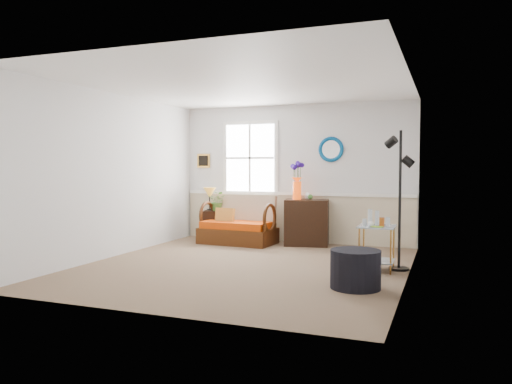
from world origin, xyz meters
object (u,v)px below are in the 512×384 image
(cabinet, at_px, (307,222))
(side_table, at_px, (377,248))
(loveseat, at_px, (238,220))
(ottoman, at_px, (356,269))
(lamp_stand, at_px, (211,225))
(floor_lamp, at_px, (400,200))

(cabinet, xyz_separation_m, side_table, (1.48, -1.80, -0.11))
(loveseat, distance_m, side_table, 3.14)
(cabinet, distance_m, side_table, 2.34)
(side_table, distance_m, ottoman, 1.11)
(lamp_stand, distance_m, cabinet, 1.92)
(cabinet, bearing_deg, floor_lamp, -53.27)
(loveseat, xyz_separation_m, cabinet, (1.25, 0.26, -0.03))
(lamp_stand, xyz_separation_m, side_table, (3.40, -1.77, 0.03))
(loveseat, bearing_deg, ottoman, -41.21)
(loveseat, distance_m, lamp_stand, 0.72)
(lamp_stand, xyz_separation_m, cabinet, (1.92, 0.03, 0.13))
(lamp_stand, relative_size, side_table, 0.91)
(side_table, bearing_deg, loveseat, 150.67)
(loveseat, bearing_deg, cabinet, 15.77)
(side_table, bearing_deg, cabinet, 129.48)
(cabinet, bearing_deg, loveseat, -178.71)
(floor_lamp, bearing_deg, loveseat, -179.41)
(lamp_stand, xyz_separation_m, floor_lamp, (3.68, -1.60, 0.68))
(lamp_stand, distance_m, floor_lamp, 4.07)
(cabinet, distance_m, floor_lamp, 2.47)
(side_table, relative_size, floor_lamp, 0.32)
(lamp_stand, bearing_deg, cabinet, 0.92)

